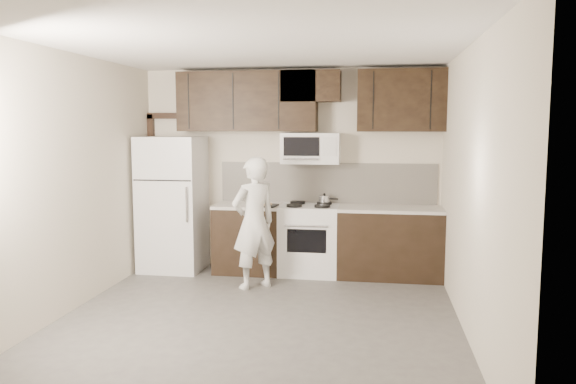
% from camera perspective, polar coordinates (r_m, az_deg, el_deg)
% --- Properties ---
extents(floor, '(4.50, 4.50, 0.00)m').
position_cam_1_polar(floor, '(5.72, -3.25, -13.12)').
color(floor, '#4C4947').
rests_on(floor, ground).
extents(back_wall, '(4.00, 0.00, 4.00)m').
position_cam_1_polar(back_wall, '(7.62, 0.25, 2.28)').
color(back_wall, beige).
rests_on(back_wall, ground).
extents(ceiling, '(4.50, 4.50, 0.00)m').
position_cam_1_polar(ceiling, '(5.43, -3.44, 14.75)').
color(ceiling, white).
rests_on(ceiling, back_wall).
extents(counter_run, '(2.95, 0.64, 0.91)m').
position_cam_1_polar(counter_run, '(7.37, 4.53, -4.92)').
color(counter_run, black).
rests_on(counter_run, floor).
extents(stove, '(0.76, 0.66, 0.94)m').
position_cam_1_polar(stove, '(7.39, 2.18, -4.82)').
color(stove, silver).
rests_on(stove, floor).
extents(backsplash, '(2.90, 0.02, 0.54)m').
position_cam_1_polar(backsplash, '(7.56, 3.98, 0.94)').
color(backsplash, beige).
rests_on(backsplash, counter_run).
extents(upper_cabinets, '(3.48, 0.35, 0.78)m').
position_cam_1_polar(upper_cabinets, '(7.40, 1.66, 9.37)').
color(upper_cabinets, black).
rests_on(upper_cabinets, back_wall).
extents(microwave, '(0.76, 0.42, 0.40)m').
position_cam_1_polar(microwave, '(7.37, 2.33, 4.46)').
color(microwave, silver).
rests_on(microwave, upper_cabinets).
extents(refrigerator, '(0.80, 0.76, 1.80)m').
position_cam_1_polar(refrigerator, '(7.71, -11.64, -1.17)').
color(refrigerator, silver).
rests_on(refrigerator, floor).
extents(door_trim, '(0.50, 0.08, 2.12)m').
position_cam_1_polar(door_trim, '(8.10, -13.35, 1.64)').
color(door_trim, black).
rests_on(door_trim, floor).
extents(saucepan, '(0.26, 0.15, 0.15)m').
position_cam_1_polar(saucepan, '(7.44, 3.73, -0.79)').
color(saucepan, silver).
rests_on(saucepan, stove).
extents(baking_tray, '(0.39, 0.32, 0.02)m').
position_cam_1_polar(baking_tray, '(7.26, -2.57, -1.37)').
color(baking_tray, black).
rests_on(baking_tray, counter_run).
extents(pizza, '(0.27, 0.27, 0.02)m').
position_cam_1_polar(pizza, '(7.25, -2.57, -1.23)').
color(pizza, tan).
rests_on(pizza, baking_tray).
extents(person, '(0.68, 0.67, 1.58)m').
position_cam_1_polar(person, '(6.71, -3.47, -3.16)').
color(person, silver).
rests_on(person, floor).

